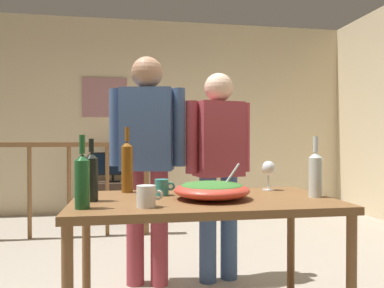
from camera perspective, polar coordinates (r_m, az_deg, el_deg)
The scene contains 16 objects.
back_wall at distance 5.62m, azimuth -7.53°, elevation 4.23°, with size 6.33×0.10×2.84m, color beige.
framed_picture at distance 5.59m, azimuth -13.21°, elevation 6.96°, with size 0.64×0.03×0.57m, color #A16C70.
stair_railing at distance 4.36m, azimuth -20.78°, elevation -4.81°, with size 2.97×0.10×1.09m.
tv_console at distance 5.33m, azimuth -12.02°, elevation -8.29°, with size 0.90×0.40×0.48m, color #38281E.
flat_screen_tv at distance 5.24m, azimuth -12.05°, elevation -3.07°, with size 0.56×0.12×0.41m.
serving_table at distance 2.05m, azimuth 1.82°, elevation -10.35°, with size 1.40×0.77×0.76m.
salad_bowl at distance 2.01m, azimuth 3.05°, elevation -6.94°, with size 0.41×0.41×0.21m.
wine_glass at distance 2.38m, azimuth 11.64°, elevation -3.83°, with size 0.08×0.08×0.18m.
wine_bottle_clear at distance 2.17m, azimuth 18.39°, elevation -4.24°, with size 0.07×0.07×0.34m.
wine_bottle_green at distance 1.79m, azimuth -16.46°, elevation -5.24°, with size 0.07×0.07×0.34m.
wine_bottle_dark at distance 1.99m, azimuth -15.16°, elevation -4.69°, with size 0.07×0.07×0.32m.
wine_bottle_amber at distance 2.27m, azimuth -9.89°, elevation -3.28°, with size 0.07×0.07×0.39m.
mug_teal at distance 2.14m, azimuth -4.60°, elevation -6.63°, with size 0.12×0.08×0.09m.
mug_white at distance 1.78m, azimuth -7.00°, elevation -7.96°, with size 0.13×0.09×0.10m.
person_standing_left at distance 2.76m, azimuth -6.89°, elevation -0.95°, with size 0.55×0.30×1.68m.
person_standing_right at distance 2.84m, azimuth 4.09°, elevation -2.43°, with size 0.52×0.29×1.58m.
Camera 1 is at (-0.19, -2.60, 1.08)m, focal length 34.82 mm.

